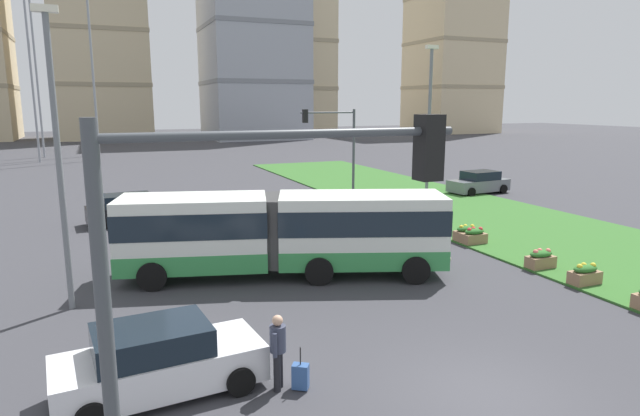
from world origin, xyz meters
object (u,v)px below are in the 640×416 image
at_px(flower_planter_3, 474,236).
at_px(apartment_tower_eastcentre, 279,44).
at_px(flower_planter_5, 414,215).
at_px(traffic_light_near_left, 236,291).
at_px(traffic_light_far_right, 337,140).
at_px(flower_planter_1, 585,274).
at_px(apartment_tower_east, 454,22).
at_px(flower_planter_4, 466,233).
at_px(apartment_tower_centre, 252,29).
at_px(streetlight_median, 429,124).
at_px(flower_planter_2, 541,259).
at_px(articulated_bus, 284,232).
at_px(car_white_van, 159,361).
at_px(car_black_sedan, 130,209).
at_px(pedestrian_crossing, 278,347).
at_px(streetlight_left, 58,150).
at_px(car_grey_wagon, 479,183).
at_px(rolling_suitcase, 300,376).

relative_size(flower_planter_3, apartment_tower_eastcentre, 0.03).
height_order(flower_planter_5, traffic_light_near_left, traffic_light_near_left).
bearing_deg(traffic_light_far_right, flower_planter_1, -84.86).
bearing_deg(traffic_light_far_right, flower_planter_5, -76.52).
relative_size(flower_planter_5, apartment_tower_east, 0.02).
relative_size(flower_planter_4, apartment_tower_east, 0.02).
bearing_deg(apartment_tower_east, apartment_tower_centre, -175.07).
relative_size(streetlight_median, apartment_tower_eastcentre, 0.27).
xyz_separation_m(flower_planter_2, flower_planter_5, (0.00, 8.93, 0.00)).
bearing_deg(articulated_bus, apartment_tower_centre, 75.01).
relative_size(flower_planter_5, streetlight_median, 0.12).
bearing_deg(flower_planter_5, car_white_van, -138.93).
distance_m(articulated_bus, car_black_sedan, 12.45).
bearing_deg(car_white_van, streetlight_median, 41.25).
distance_m(pedestrian_crossing, traffic_light_far_right, 22.81).
distance_m(flower_planter_5, traffic_light_near_left, 23.50).
xyz_separation_m(flower_planter_5, streetlight_left, (-16.45, -6.42, 4.50)).
xyz_separation_m(car_grey_wagon, flower_planter_3, (-9.44, -11.46, -0.33)).
bearing_deg(car_grey_wagon, streetlight_median, -147.88).
bearing_deg(streetlight_left, traffic_light_near_left, -78.93).
distance_m(articulated_bus, streetlight_median, 13.96).
relative_size(flower_planter_2, traffic_light_far_right, 0.19).
relative_size(flower_planter_5, apartment_tower_eastcentre, 0.03).
xyz_separation_m(rolling_suitcase, apartment_tower_eastcentre, (30.39, 92.93, 17.28)).
xyz_separation_m(car_white_van, apartment_tower_eastcentre, (33.29, 91.89, 16.84)).
bearing_deg(traffic_light_near_left, apartment_tower_centre, 74.16).
distance_m(flower_planter_2, apartment_tower_eastcentre, 91.80).
distance_m(flower_planter_3, streetlight_median, 8.43).
bearing_deg(flower_planter_1, pedestrian_crossing, -168.28).
relative_size(pedestrian_crossing, flower_planter_4, 1.58).
xyz_separation_m(flower_planter_4, traffic_light_far_right, (-1.58, 10.98, 3.64)).
distance_m(articulated_bus, rolling_suitcase, 8.25).
bearing_deg(apartment_tower_eastcentre, pedestrian_crossing, -108.39).
xyz_separation_m(flower_planter_5, traffic_light_near_left, (-14.10, -18.42, 3.80)).
relative_size(rolling_suitcase, flower_planter_1, 0.88).
height_order(car_white_van, rolling_suitcase, car_white_van).
xyz_separation_m(traffic_light_far_right, apartment_tower_east, (59.13, 70.03, 19.42)).
distance_m(flower_planter_4, traffic_light_near_left, 20.24).
bearing_deg(articulated_bus, flower_planter_3, 5.32).
bearing_deg(traffic_light_near_left, flower_planter_2, 33.95).
xyz_separation_m(streetlight_left, apartment_tower_east, (74.00, 83.02, 18.56)).
bearing_deg(traffic_light_far_right, streetlight_left, -138.85).
relative_size(flower_planter_4, streetlight_left, 0.12).
relative_size(flower_planter_3, streetlight_median, 0.12).
relative_size(rolling_suitcase, streetlight_left, 0.11).
distance_m(pedestrian_crossing, flower_planter_5, 18.06).
xyz_separation_m(flower_planter_3, streetlight_median, (1.90, 6.73, 4.71)).
bearing_deg(articulated_bus, streetlight_left, -175.46).
height_order(flower_planter_4, apartment_tower_east, apartment_tower_east).
bearing_deg(flower_planter_2, flower_planter_5, 90.00).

